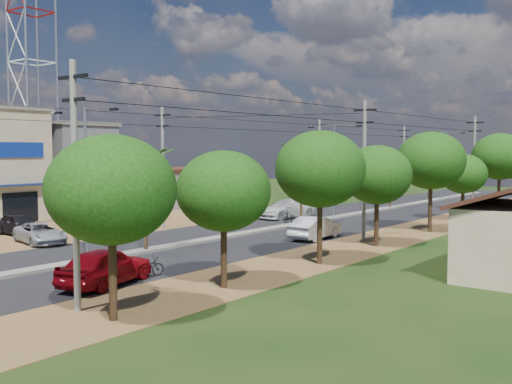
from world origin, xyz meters
The scene contains 35 objects.
ground centered at (0.00, 0.00, 0.00)m, with size 160.00×160.00×0.00m, color black.
road centered at (0.00, 15.00, 0.02)m, with size 12.00×110.00×0.04m, color black.
median centered at (0.00, 18.00, 0.09)m, with size 1.00×90.00×0.18m, color #605E56.
dirt_lot_west centered at (-15.00, 8.00, 0.02)m, with size 18.00×46.00×0.04m, color brown.
dirt_shoulder_east centered at (8.50, 15.00, 0.01)m, with size 5.00×90.00×0.03m, color brown.
shophouse_grey centered at (-21.98, 14.00, 4.16)m, with size 9.00×6.40×8.30m.
low_shed centered at (-21.00, 24.00, 1.97)m, with size 10.40×10.40×3.95m.
telecom_tower centered at (-27.00, 14.00, 19.12)m, with size 3.80×3.80×43.00m.
tree_east_a centered at (9.50, -6.00, 4.49)m, with size 4.40×4.40×6.37m.
tree_east_b centered at (9.30, 0.00, 4.11)m, with size 4.00×4.00×5.83m.
tree_east_c centered at (9.70, 7.00, 4.86)m, with size 4.60×4.60×6.83m.
tree_east_d centered at (9.40, 14.00, 4.34)m, with size 4.20×4.20×6.13m.
tree_east_e centered at (9.60, 22.00, 5.09)m, with size 4.80×4.80×7.14m.
tree_east_f centered at (9.20, 30.00, 3.89)m, with size 3.80×3.80×5.52m.
tree_east_g centered at (9.80, 38.00, 5.24)m, with size 5.00×5.00×7.38m.
palm_median_near centered at (0.00, 4.00, 5.54)m, with size 2.00×2.00×6.15m.
palm_median_mid centered at (0.00, 20.00, 5.90)m, with size 2.00×2.00×6.55m.
palm_median_far centered at (0.00, 36.00, 5.26)m, with size 2.00×2.00×5.85m.
streetlight_near centered at (0.00, 0.00, 4.79)m, with size 5.10×0.18×8.00m.
streetlight_mid centered at (0.00, 25.00, 4.79)m, with size 5.10×0.18×8.00m.
streetlight_far centered at (0.00, 50.00, 4.79)m, with size 5.10×0.18×8.00m.
utility_pole_w_b centered at (-7.00, 12.00, 4.76)m, with size 1.60×0.24×9.00m.
utility_pole_w_c centered at (-7.00, 34.00, 4.76)m, with size 1.60×0.24×9.00m.
utility_pole_w_d centered at (-7.00, 55.00, 4.76)m, with size 1.60×0.24×9.00m.
utility_pole_e_a centered at (7.50, -6.00, 4.76)m, with size 1.60×0.24×9.00m.
utility_pole_e_b centered at (7.50, 16.00, 4.76)m, with size 1.60×0.24×9.00m.
utility_pole_e_c centered at (7.50, 38.00, 4.76)m, with size 1.60×0.24×9.00m.
car_red_near centered at (5.00, -2.77, 0.82)m, with size 1.95×4.84×1.65m, color maroon.
car_silver_mid centered at (5.00, 14.12, 0.75)m, with size 1.59×4.56×1.50m, color #9FA0A7.
car_white_far centered at (-3.34, 22.91, 0.80)m, with size 2.24×5.50×1.60m, color #B4B3AF.
car_parked_silver centered at (-7.50, 2.06, 0.64)m, with size 2.13×4.62×1.29m, color #9FA0A7.
car_parked_dark centered at (-11.86, 3.27, 0.75)m, with size 1.77×4.40×1.50m, color black.
moto_rider_east centered at (5.20, -0.65, 0.46)m, with size 0.61×1.76×0.93m, color black.
moto_rider_west_a centered at (-1.20, 20.18, 0.46)m, with size 0.60×1.73×0.91m, color black.
moto_rider_west_b centered at (-1.20, 32.76, 0.46)m, with size 0.43×1.54×0.92m, color black.
Camera 1 is at (25.60, -18.88, 5.82)m, focal length 42.00 mm.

